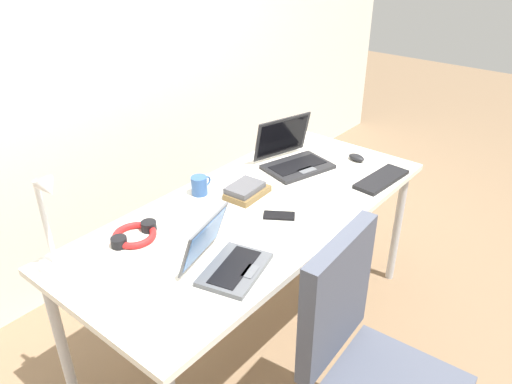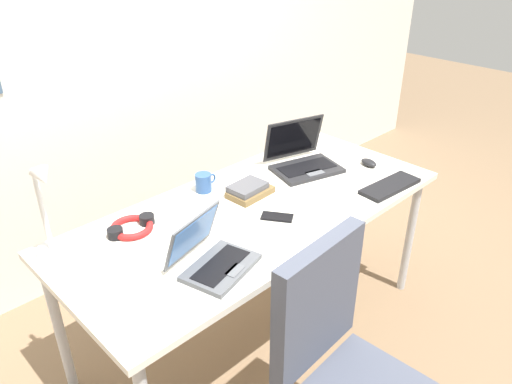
% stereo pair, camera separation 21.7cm
% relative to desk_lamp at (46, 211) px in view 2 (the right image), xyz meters
% --- Properties ---
extents(ground_plane, '(12.00, 12.00, 0.00)m').
position_rel_desk_lamp_xyz_m(ground_plane, '(0.80, -0.28, -0.94)').
color(ground_plane, '#7A6047').
extents(wall_back, '(6.00, 0.13, 2.60)m').
position_rel_desk_lamp_xyz_m(wall_back, '(0.80, 0.82, 0.36)').
color(wall_back, silver).
rests_on(wall_back, ground_plane).
extents(desk, '(1.80, 0.80, 0.74)m').
position_rel_desk_lamp_xyz_m(desk, '(0.80, -0.28, -0.25)').
color(desk, silver).
rests_on(desk, ground_plane).
extents(desk_lamp, '(0.12, 0.18, 0.40)m').
position_rel_desk_lamp_xyz_m(desk_lamp, '(0.00, 0.00, 0.00)').
color(desk_lamp, white).
rests_on(desk_lamp, desk).
extents(laptop_back_right, '(0.33, 0.31, 0.20)m').
position_rel_desk_lamp_xyz_m(laptop_back_right, '(0.39, -0.47, -0.16)').
color(laptop_back_right, '#515459').
rests_on(laptop_back_right, desk).
extents(laptop_front_right, '(0.39, 0.36, 0.24)m').
position_rel_desk_lamp_xyz_m(laptop_front_right, '(1.26, -0.15, -0.15)').
color(laptop_front_right, '#232326').
rests_on(laptop_front_right, desk).
extents(external_keyboard, '(0.34, 0.15, 0.02)m').
position_rel_desk_lamp_xyz_m(external_keyboard, '(1.39, -0.59, -0.19)').
color(external_keyboard, black).
rests_on(external_keyboard, desk).
extents(computer_mouse, '(0.07, 0.10, 0.03)m').
position_rel_desk_lamp_xyz_m(computer_mouse, '(1.52, -0.38, -0.18)').
color(computer_mouse, black).
rests_on(computer_mouse, desk).
extents(cell_phone, '(0.13, 0.15, 0.01)m').
position_rel_desk_lamp_xyz_m(cell_phone, '(0.81, -0.40, -0.19)').
color(cell_phone, black).
rests_on(cell_phone, desk).
extents(headphones, '(0.21, 0.18, 0.04)m').
position_rel_desk_lamp_xyz_m(headphones, '(0.30, -0.05, -0.18)').
color(headphones, red).
rests_on(headphones, desk).
extents(book_stack, '(0.21, 0.15, 0.06)m').
position_rel_desk_lamp_xyz_m(book_stack, '(0.86, -0.17, -0.17)').
color(book_stack, brown).
rests_on(book_stack, desk).
extents(coffee_mug, '(0.11, 0.08, 0.09)m').
position_rel_desk_lamp_xyz_m(coffee_mug, '(0.73, 0.01, -0.15)').
color(coffee_mug, '#2D518C').
rests_on(coffee_mug, desk).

